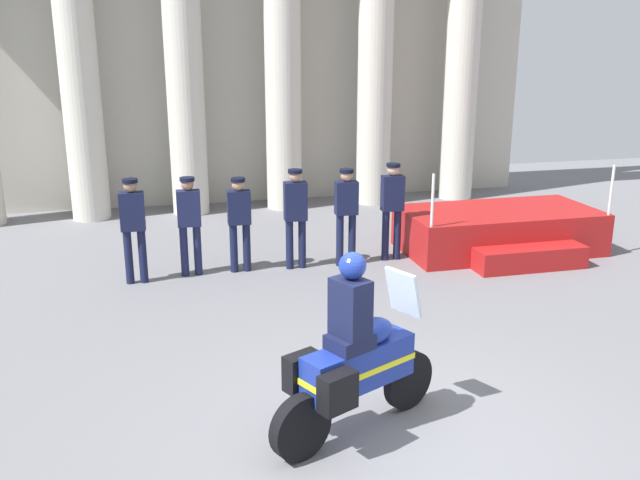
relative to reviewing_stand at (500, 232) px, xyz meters
name	(u,v)px	position (x,y,z in m)	size (l,w,h in m)	color
ground_plane	(398,439)	(-4.03, -5.48, -0.37)	(28.00, 28.00, 0.00)	slate
colonnade_backdrop	(230,23)	(-4.27, 4.96, 3.78)	(14.73, 1.66, 8.13)	beige
reviewing_stand	(500,232)	(0.00, 0.00, 0.00)	(3.57, 2.30, 1.68)	#A51919
officer_in_row_0	(133,222)	(-6.54, -0.16, 0.64)	(0.39, 0.24, 1.71)	#141938
officer_in_row_1	(189,218)	(-5.65, 0.02, 0.60)	(0.39, 0.24, 1.66)	#191E42
officer_in_row_2	(239,217)	(-4.83, 0.02, 0.58)	(0.39, 0.24, 1.61)	#141938
officer_in_row_3	(296,211)	(-3.88, -0.04, 0.64)	(0.39, 0.24, 1.72)	#141938
officer_in_row_4	(346,209)	(-3.00, -0.09, 0.63)	(0.39, 0.24, 1.70)	#141938
officer_in_row_5	(392,203)	(-2.13, 0.02, 0.65)	(0.39, 0.24, 1.74)	#141938
motorcycle_with_rider	(353,361)	(-4.43, -5.28, 0.42)	(1.93, 1.11, 1.90)	black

